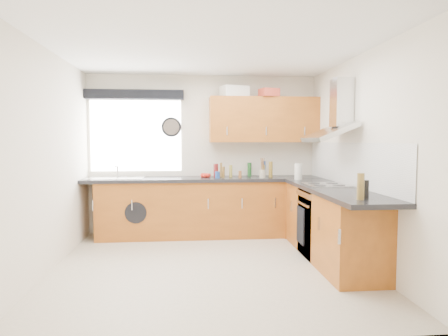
{
  "coord_description": "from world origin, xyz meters",
  "views": [
    {
      "loc": [
        -0.25,
        -4.58,
        1.48
      ],
      "look_at": [
        0.25,
        0.85,
        1.1
      ],
      "focal_mm": 32.0,
      "sensor_mm": 36.0,
      "label": 1
    }
  ],
  "objects": [
    {
      "name": "wall_right",
      "position": [
        1.8,
        0.0,
        1.25
      ],
      "size": [
        0.02,
        3.6,
        2.5
      ],
      "primitive_type": "cube",
      "color": "silver",
      "rests_on": "ground_plane"
    },
    {
      "name": "bottle_1",
      "position": [
        1.49,
        -0.87,
        1.0
      ],
      "size": [
        0.05,
        0.05,
        0.18
      ],
      "primitive_type": "cylinder",
      "color": "black",
      "rests_on": "worktop_right"
    },
    {
      "name": "jar_9",
      "position": [
        0.93,
        1.54,
        1.0
      ],
      "size": [
        0.04,
        0.04,
        0.19
      ],
      "primitive_type": "cylinder",
      "color": "olive",
      "rests_on": "worktop_back"
    },
    {
      "name": "casserole",
      "position": [
        0.48,
        1.64,
        2.23
      ],
      "size": [
        0.46,
        0.39,
        0.16
      ],
      "primitive_type": "cube",
      "rotation": [
        0.0,
        0.0,
        0.3
      ],
      "color": "silver",
      "rests_on": "upper_cabinets"
    },
    {
      "name": "jar_6",
      "position": [
        0.42,
        1.53,
        1.0
      ],
      "size": [
        0.05,
        0.05,
        0.19
      ],
      "primitive_type": "cylinder",
      "color": "olive",
      "rests_on": "worktop_back"
    },
    {
      "name": "jar_3",
      "position": [
        0.54,
        1.4,
        0.96
      ],
      "size": [
        0.05,
        0.05,
        0.11
      ],
      "primitive_type": "cylinder",
      "color": "brown",
      "rests_on": "worktop_back"
    },
    {
      "name": "sink",
      "position": [
        -1.33,
        1.5,
        0.95
      ],
      "size": [
        0.84,
        0.46,
        0.1
      ],
      "primitive_type": null,
      "color": "silver",
      "rests_on": "worktop_back"
    },
    {
      "name": "jar_7",
      "position": [
        0.73,
        1.69,
        1.02
      ],
      "size": [
        0.06,
        0.06,
        0.21
      ],
      "primitive_type": "cylinder",
      "color": "#1C501F",
      "rests_on": "worktop_back"
    },
    {
      "name": "jar_8",
      "position": [
        0.29,
        1.43,
        1.0
      ],
      "size": [
        0.04,
        0.04,
        0.17
      ],
      "primitive_type": "cylinder",
      "color": "brown",
      "rests_on": "worktop_back"
    },
    {
      "name": "worktop_right",
      "position": [
        1.5,
        0.0,
        0.89
      ],
      "size": [
        0.62,
        2.42,
        0.05
      ],
      "primitive_type": "cube",
      "color": "black",
      "rests_on": "base_cab_right"
    },
    {
      "name": "window_blind",
      "position": [
        -1.05,
        1.7,
        2.18
      ],
      "size": [
        1.5,
        0.18,
        0.14
      ],
      "primitive_type": "cube",
      "color": "black",
      "rests_on": "wall_back"
    },
    {
      "name": "wall_front",
      "position": [
        0.0,
        -1.8,
        1.25
      ],
      "size": [
        3.6,
        0.02,
        2.5
      ],
      "primitive_type": "cube",
      "color": "silver",
      "rests_on": "ground_plane"
    },
    {
      "name": "base_cab_right",
      "position": [
        1.51,
        0.15,
        0.43
      ],
      "size": [
        0.58,
        2.1,
        0.86
      ],
      "primitive_type": "cube",
      "color": "brown",
      "rests_on": "ground_plane"
    },
    {
      "name": "storage_box",
      "position": [
        1.01,
        1.52,
        2.21
      ],
      "size": [
        0.32,
        0.29,
        0.12
      ],
      "primitive_type": "cube",
      "rotation": [
        0.0,
        0.0,
        0.31
      ],
      "color": "#AC3826",
      "rests_on": "upper_cabinets"
    },
    {
      "name": "jar_1",
      "position": [
        0.27,
        1.62,
        1.02
      ],
      "size": [
        0.04,
        0.04,
        0.22
      ],
      "primitive_type": "cylinder",
      "color": "olive",
      "rests_on": "worktop_back"
    },
    {
      "name": "splashback",
      "position": [
        1.79,
        0.3,
        1.18
      ],
      "size": [
        0.01,
        3.0,
        0.54
      ],
      "primitive_type": "cube",
      "color": "white",
      "rests_on": "wall_right"
    },
    {
      "name": "jar_4",
      "position": [
        0.96,
        1.64,
        1.03
      ],
      "size": [
        0.05,
        0.05,
        0.24
      ],
      "primitive_type": "cylinder",
      "color": "navy",
      "rests_on": "worktop_back"
    },
    {
      "name": "extractor_hood",
      "position": [
        1.6,
        0.3,
        1.77
      ],
      "size": [
        0.52,
        0.78,
        0.66
      ],
      "primitive_type": null,
      "color": "silver",
      "rests_on": "wall_right"
    },
    {
      "name": "wall_left",
      "position": [
        -1.8,
        0.0,
        1.25
      ],
      "size": [
        0.02,
        3.6,
        2.5
      ],
      "primitive_type": "cube",
      "color": "silver",
      "rests_on": "ground_plane"
    },
    {
      "name": "oven",
      "position": [
        1.5,
        0.3,
        0.42
      ],
      "size": [
        0.56,
        0.58,
        0.85
      ],
      "primitive_type": "cube",
      "color": "black",
      "rests_on": "ground_plane"
    },
    {
      "name": "kitchen_roll",
      "position": [
        1.35,
        1.05,
        1.03
      ],
      "size": [
        0.13,
        0.13,
        0.23
      ],
      "primitive_type": "cylinder",
      "rotation": [
        0.0,
        0.0,
        -0.28
      ],
      "color": "silver",
      "rests_on": "worktop_right"
    },
    {
      "name": "tomato_cluster",
      "position": [
        0.02,
        1.51,
        0.94
      ],
      "size": [
        0.16,
        0.16,
        0.06
      ],
      "primitive_type": null,
      "rotation": [
        0.0,
        0.0,
        -0.15
      ],
      "color": "red",
      "rests_on": "worktop_back"
    },
    {
      "name": "bottle_0",
      "position": [
        1.4,
        -0.92,
        1.04
      ],
      "size": [
        0.07,
        0.07,
        0.26
      ],
      "primitive_type": "cylinder",
      "color": "olive",
      "rests_on": "worktop_right"
    },
    {
      "name": "wall_back",
      "position": [
        0.0,
        1.8,
        1.25
      ],
      "size": [
        3.6,
        0.02,
        2.5
      ],
      "primitive_type": "cube",
      "color": "silver",
      "rests_on": "ground_plane"
    },
    {
      "name": "base_cab_back",
      "position": [
        -0.1,
        1.51,
        0.43
      ],
      "size": [
        3.0,
        0.58,
        0.86
      ],
      "primitive_type": "cube",
      "color": "brown",
      "rests_on": "ground_plane"
    },
    {
      "name": "jar_0",
      "position": [
        0.2,
        1.41,
        0.96
      ],
      "size": [
        0.07,
        0.07,
        0.1
      ],
      "primitive_type": "cylinder",
      "color": "navy",
      "rests_on": "worktop_back"
    },
    {
      "name": "ceiling",
      "position": [
        0.0,
        0.0,
        2.5
      ],
      "size": [
        3.6,
        3.6,
        0.02
      ],
      "primitive_type": "cube",
      "color": "white",
      "rests_on": "wall_back"
    },
    {
      "name": "hob_plate",
      "position": [
        1.5,
        0.3,
        0.92
      ],
      "size": [
        0.52,
        0.52,
        0.01
      ],
      "primitive_type": "cube",
      "color": "silver",
      "rests_on": "worktop_right"
    },
    {
      "name": "jar_5",
      "position": [
        0.19,
        1.58,
        1.01
      ],
      "size": [
        0.07,
        0.07,
        0.2
      ],
      "primitive_type": "cylinder",
      "color": "maroon",
      "rests_on": "worktop_back"
    },
    {
      "name": "worktop_back",
      "position": [
        0.0,
        1.5,
        0.89
      ],
      "size": [
        3.6,
        0.62,
        0.05
      ],
      "primitive_type": "cube",
      "color": "black",
      "rests_on": "base_cab_back"
    },
    {
      "name": "ground_plane",
      "position": [
        0.0,
        0.0,
        0.0
      ],
      "size": [
        3.6,
        3.6,
        0.0
      ],
      "primitive_type": "plane",
      "color": "beige"
    },
    {
      "name": "utensil_pot",
      "position": [
        0.88,
        1.35,
        0.97
      ],
      "size": [
        0.1,
        0.1,
        0.12
      ],
      "primitive_type": "cylinder",
      "rotation": [
        0.0,
        0.0,
        0.08
      ],
      "color": "tan",
      "rests_on": "worktop_back"
    },
    {
      "name": "base_cab_corner",
      "position": [
        1.5,
        1.5,
        0.43
      ],
      "size": [
        0.6,
        0.6,
        0.86
      ],
      "primitive_type": "cube",
      "color": "brown",
      "rests_on": "ground_plane"
    },
    {
      "name": "washing_machine",
      "position": [
        -1.0,
        1.52,
        0.43
      ],
      "size": [
        0.59,
        0.57,
        0.86
      ],
      "primitive_type": "cube",
      "rotation": [
        0.0,
        0.0,
        0.01
      ],
      "color": "silver",
      "rests_on": "ground_plane"
    },
    {
      "name": "window",
      "position": [
        -1.05,
        1.79,
        1.55
      ],
      "size": [
        1.4,
        0.02,
        1.1
      ],
      "primitive_type": "cube",
      "color": "silver",
      "rests_on": "wall_back"
    },
    {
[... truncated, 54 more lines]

